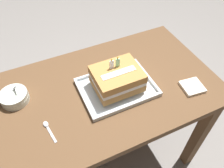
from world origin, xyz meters
The scene contains 7 objects.
ground_plane centered at (0.00, 0.00, 0.00)m, with size 8.00×8.00×0.00m, color gray.
dining_table centered at (0.00, 0.00, 0.63)m, with size 1.09×0.66×0.75m.
foil_tray centered at (0.04, -0.03, 0.76)m, with size 0.35×0.26×0.02m.
birthday_cake centered at (0.04, -0.03, 0.83)m, with size 0.22×0.18×0.15m.
bowl_stack centered at (-0.42, 0.11, 0.78)m, with size 0.13×0.13×0.10m.
serving_spoon_near_tray centered at (-0.32, -0.10, 0.76)m, with size 0.03×0.12×0.01m.
napkin_pile centered at (0.38, -0.18, 0.76)m, with size 0.11×0.11×0.02m.
Camera 1 is at (-0.29, -0.67, 1.59)m, focal length 36.30 mm.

